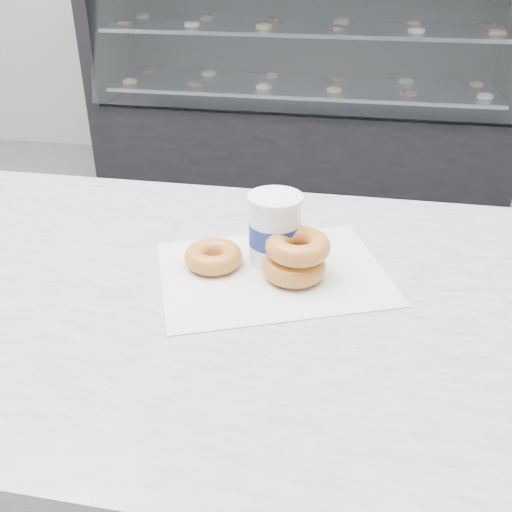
# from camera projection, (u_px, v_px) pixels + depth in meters

# --- Properties ---
(ground) EXTENTS (5.00, 5.00, 0.00)m
(ground) POSITION_uv_depth(u_px,v_px,m) (220.00, 420.00, 1.82)
(ground) COLOR gray
(ground) RESTS_ON ground
(counter) EXTENTS (3.06, 0.76, 0.90)m
(counter) POSITION_uv_depth(u_px,v_px,m) (138.00, 477.00, 1.09)
(counter) COLOR #333335
(counter) RESTS_ON ground
(display_case) EXTENTS (2.40, 0.74, 1.25)m
(display_case) POSITION_uv_depth(u_px,v_px,m) (301.00, 101.00, 3.40)
(display_case) COLOR black
(display_case) RESTS_ON ground
(wax_paper) EXTENTS (0.41, 0.37, 0.00)m
(wax_paper) POSITION_uv_depth(u_px,v_px,m) (273.00, 272.00, 0.88)
(wax_paper) COLOR silver
(wax_paper) RESTS_ON counter
(donut_single) EXTENTS (0.12, 0.12, 0.03)m
(donut_single) POSITION_uv_depth(u_px,v_px,m) (213.00, 257.00, 0.89)
(donut_single) COLOR gold
(donut_single) RESTS_ON wax_paper
(donut_stack) EXTENTS (0.11, 0.10, 0.07)m
(donut_stack) POSITION_uv_depth(u_px,v_px,m) (296.00, 257.00, 0.85)
(donut_stack) COLOR gold
(donut_stack) RESTS_ON wax_paper
(coffee_cup) EXTENTS (0.09, 0.09, 0.11)m
(coffee_cup) POSITION_uv_depth(u_px,v_px,m) (275.00, 229.00, 0.88)
(coffee_cup) COLOR white
(coffee_cup) RESTS_ON counter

